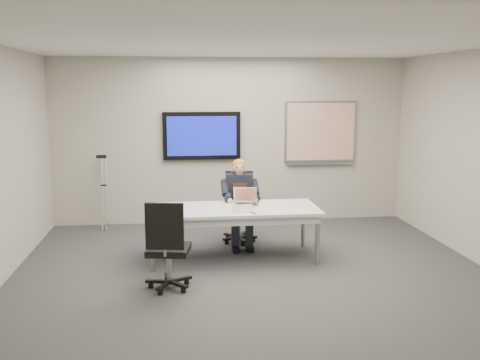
{
  "coord_description": "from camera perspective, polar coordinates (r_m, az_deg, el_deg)",
  "views": [
    {
      "loc": [
        -0.92,
        -6.03,
        2.3
      ],
      "look_at": [
        -0.07,
        1.1,
        1.05
      ],
      "focal_mm": 40.0,
      "sensor_mm": 36.0,
      "label": 1
    }
  ],
  "objects": [
    {
      "name": "floor",
      "position": [
        6.52,
        1.8,
        -10.82
      ],
      "size": [
        6.0,
        6.0,
        0.02
      ],
      "primitive_type": "cube",
      "color": "#343436",
      "rests_on": "ground"
    },
    {
      "name": "office_chair_near",
      "position": [
        6.23,
        -7.65,
        -8.66
      ],
      "size": [
        0.58,
        0.58,
        1.06
      ],
      "rotation": [
        0.0,
        0.0,
        2.97
      ],
      "color": "black",
      "rests_on": "ground"
    },
    {
      "name": "name_tent",
      "position": [
        6.92,
        0.26,
        -3.05
      ],
      "size": [
        0.26,
        0.1,
        0.1
      ],
      "primitive_type": null,
      "rotation": [
        0.0,
        0.0,
        0.09
      ],
      "color": "white",
      "rests_on": "conference_table"
    },
    {
      "name": "wall_front",
      "position": [
        3.29,
        9.77,
        -6.14
      ],
      "size": [
        6.0,
        0.02,
        2.8
      ],
      "primitive_type": "cube",
      "color": "#A9A599",
      "rests_on": "ground"
    },
    {
      "name": "pen",
      "position": [
        6.87,
        1.43,
        -3.53
      ],
      "size": [
        0.07,
        0.13,
        0.01
      ],
      "primitive_type": "cylinder",
      "rotation": [
        0.0,
        1.57,
        1.98
      ],
      "color": "black",
      "rests_on": "conference_table"
    },
    {
      "name": "laptop",
      "position": [
        7.39,
        0.64,
        -2.17
      ],
      "size": [
        0.36,
        0.35,
        0.23
      ],
      "rotation": [
        0.0,
        0.0,
        -0.18
      ],
      "color": "#A8A8AB",
      "rests_on": "conference_table"
    },
    {
      "name": "office_chair_far",
      "position": [
        8.09,
        -0.12,
        -4.28
      ],
      "size": [
        0.57,
        0.57,
        1.05
      ],
      "rotation": [
        0.0,
        0.0,
        -0.15
      ],
      "color": "black",
      "rests_on": "ground"
    },
    {
      "name": "conference_table",
      "position": [
        7.21,
        -0.74,
        -3.6
      ],
      "size": [
        2.29,
        0.96,
        0.7
      ],
      "rotation": [
        0.0,
        0.0,
        0.0
      ],
      "color": "silver",
      "rests_on": "ground"
    },
    {
      "name": "whiteboard",
      "position": [
        9.36,
        8.57,
        5.01
      ],
      "size": [
        1.25,
        0.08,
        1.1
      ],
      "color": "gray",
      "rests_on": "wall_back"
    },
    {
      "name": "tv_display",
      "position": [
        9.02,
        -4.1,
        4.72
      ],
      "size": [
        1.3,
        0.09,
        0.8
      ],
      "color": "black",
      "rests_on": "wall_back"
    },
    {
      "name": "crutch",
      "position": [
        9.03,
        -14.29,
        -1.09
      ],
      "size": [
        0.26,
        0.71,
        1.33
      ],
      "primitive_type": null,
      "rotation": [
        -0.25,
        0.0,
        -0.12
      ],
      "color": "#AFB2B7",
      "rests_on": "ground"
    },
    {
      "name": "ceiling",
      "position": [
        6.12,
        1.95,
        14.53
      ],
      "size": [
        6.0,
        6.0,
        0.02
      ],
      "primitive_type": "cube",
      "color": "white",
      "rests_on": "wall_back"
    },
    {
      "name": "seated_person",
      "position": [
        7.81,
        0.04,
        -3.39
      ],
      "size": [
        0.4,
        0.69,
        1.27
      ],
      "rotation": [
        0.0,
        0.0,
        -0.04
      ],
      "color": "#1D2431",
      "rests_on": "office_chair_far"
    },
    {
      "name": "wall_back",
      "position": [
        9.12,
        -0.96,
        4.17
      ],
      "size": [
        6.0,
        0.02,
        2.8
      ],
      "primitive_type": "cube",
      "color": "#A9A599",
      "rests_on": "ground"
    }
  ]
}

